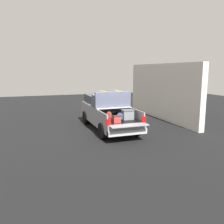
# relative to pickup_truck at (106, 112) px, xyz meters

# --- Properties ---
(ground_plane) EXTENTS (40.00, 40.00, 0.00)m
(ground_plane) POSITION_rel_pickup_truck_xyz_m (-0.36, 0.00, -0.96)
(ground_plane) COLOR black
(pickup_truck) EXTENTS (6.05, 2.06, 2.23)m
(pickup_truck) POSITION_rel_pickup_truck_xyz_m (0.00, 0.00, 0.00)
(pickup_truck) COLOR gray
(pickup_truck) RESTS_ON ground_plane
(building_facade) EXTENTS (8.48, 0.36, 3.77)m
(building_facade) POSITION_rel_pickup_truck_xyz_m (1.45, -4.47, 0.92)
(building_facade) COLOR silver
(building_facade) RESTS_ON ground_plane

